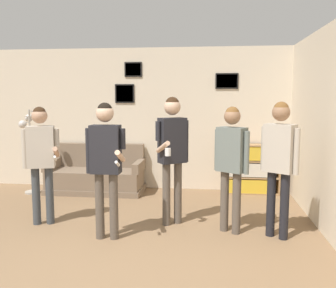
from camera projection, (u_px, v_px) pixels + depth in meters
ground_plane at (90, 282)px, 3.61m from camera, size 20.00×20.00×0.00m
wall_back at (152, 119)px, 7.22m from camera, size 7.60×0.08×2.70m
wall_right at (323, 129)px, 5.01m from camera, size 0.06×6.21×2.70m
couch at (96, 176)px, 7.06m from camera, size 1.78×0.80×0.88m
bookshelf at (251, 169)px, 6.90m from camera, size 1.01×0.30×0.91m
floor_lamp at (30, 136)px, 6.83m from camera, size 0.35×0.39×1.56m
person_player_foreground_left at (41, 153)px, 5.14m from camera, size 0.56×0.41×1.64m
person_player_foreground_center at (106, 156)px, 4.59m from camera, size 0.50×0.46×1.71m
person_watcher_holding_cup at (172, 146)px, 5.12m from camera, size 0.43×0.58×1.78m
person_spectator_near_bookshelf at (231, 156)px, 4.82m from camera, size 0.43×0.36×1.65m
person_spectator_far_right at (279, 155)px, 4.62m from camera, size 0.42×0.37×1.72m
drinking_cup at (245, 141)px, 6.85m from camera, size 0.08×0.08×0.11m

